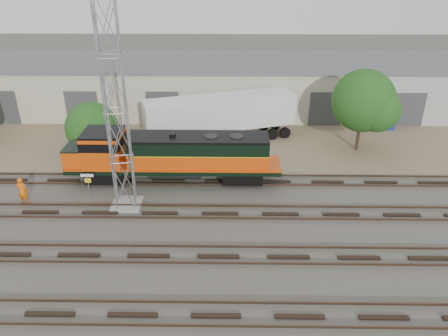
{
  "coord_description": "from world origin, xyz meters",
  "views": [
    {
      "loc": [
        0.6,
        -22.95,
        15.78
      ],
      "look_at": [
        0.22,
        4.0,
        2.2
      ],
      "focal_mm": 35.0,
      "sensor_mm": 36.0,
      "label": 1
    }
  ],
  "objects_px": {
    "locomotive": "(170,155)",
    "signal_tower": "(117,115)",
    "worker": "(22,191)",
    "semi_trailer": "(224,113)"
  },
  "relations": [
    {
      "from": "locomotive",
      "to": "signal_tower",
      "type": "xyz_separation_m",
      "value": [
        -2.64,
        -3.42,
        4.39
      ]
    },
    {
      "from": "locomotive",
      "to": "signal_tower",
      "type": "bearing_deg",
      "value": -127.65
    },
    {
      "from": "signal_tower",
      "to": "semi_trailer",
      "type": "bearing_deg",
      "value": 60.59
    },
    {
      "from": "worker",
      "to": "semi_trailer",
      "type": "height_order",
      "value": "semi_trailer"
    },
    {
      "from": "locomotive",
      "to": "semi_trailer",
      "type": "height_order",
      "value": "semi_trailer"
    },
    {
      "from": "locomotive",
      "to": "worker",
      "type": "relative_size",
      "value": 7.93
    },
    {
      "from": "signal_tower",
      "to": "worker",
      "type": "distance_m",
      "value": 9.07
    },
    {
      "from": "signal_tower",
      "to": "worker",
      "type": "bearing_deg",
      "value": 178.6
    },
    {
      "from": "signal_tower",
      "to": "worker",
      "type": "xyz_separation_m",
      "value": [
        -7.14,
        0.17,
        -5.59
      ]
    },
    {
      "from": "locomotive",
      "to": "semi_trailer",
      "type": "bearing_deg",
      "value": 64.56
    }
  ]
}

